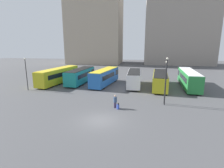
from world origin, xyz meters
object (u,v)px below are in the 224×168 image
at_px(bus_1, 81,75).
at_px(lamp_post_0, 166,79).
at_px(bus_5, 189,78).
at_px(lamp_post_1, 166,78).
at_px(bus_4, 160,79).
at_px(bus_0, 59,75).
at_px(lamp_post_2, 26,71).
at_px(bus_2, 105,76).
at_px(bus_3, 134,78).
at_px(suitcase, 118,107).
at_px(traveler, 115,100).

relative_size(bus_1, lamp_post_0, 1.79).
distance_m(bus_5, lamp_post_1, 12.81).
bearing_deg(bus_1, bus_4, -90.24).
bearing_deg(lamp_post_0, bus_0, 153.77).
xyz_separation_m(bus_0, bus_1, (4.55, 0.81, -0.08)).
relative_size(bus_4, lamp_post_1, 1.87).
height_order(lamp_post_0, lamp_post_2, lamp_post_0).
xyz_separation_m(bus_0, bus_4, (20.84, -0.18, -0.20)).
height_order(bus_5, lamp_post_0, lamp_post_0).
bearing_deg(bus_2, bus_1, 92.41).
height_order(bus_1, lamp_post_1, lamp_post_1).
bearing_deg(bus_4, bus_0, 94.39).
bearing_deg(lamp_post_0, bus_3, 114.77).
relative_size(bus_1, bus_2, 0.98).
relative_size(bus_2, lamp_post_2, 1.88).
height_order(bus_5, lamp_post_1, lamp_post_1).
xyz_separation_m(bus_1, lamp_post_1, (15.95, -11.45, 2.06)).
distance_m(bus_0, lamp_post_0, 22.93).
relative_size(bus_3, bus_4, 0.78).
distance_m(bus_1, lamp_post_1, 19.74).
bearing_deg(bus_4, lamp_post_1, -176.95).
height_order(bus_4, suitcase, bus_4).
bearing_deg(bus_4, suitcase, 158.97).
bearing_deg(traveler, bus_3, -31.64).
bearing_deg(lamp_post_0, bus_2, 135.77).
bearing_deg(bus_0, bus_4, -82.20).
distance_m(bus_1, lamp_post_0, 19.42).
relative_size(bus_3, lamp_post_1, 1.45).
bearing_deg(lamp_post_0, lamp_post_1, -91.02).
bearing_deg(bus_1, bus_3, -91.23).
bearing_deg(bus_0, bus_2, -80.84).
distance_m(bus_3, lamp_post_0, 11.20).
relative_size(bus_3, bus_5, 0.75).
distance_m(bus_0, bus_2, 9.98).
bearing_deg(lamp_post_2, bus_1, 44.03).
height_order(bus_0, bus_5, bus_5).
bearing_deg(lamp_post_1, bus_4, 88.17).
distance_m(traveler, suitcase, 0.90).
height_order(bus_4, traveler, bus_4).
bearing_deg(lamp_post_2, bus_5, 13.63).
xyz_separation_m(bus_0, bus_2, (9.98, 0.15, -0.02)).
bearing_deg(bus_3, traveler, 171.10).
xyz_separation_m(bus_4, bus_5, (5.38, 0.83, 0.20)).
distance_m(bus_1, bus_5, 21.67).
height_order(bus_1, lamp_post_2, lamp_post_2).
relative_size(bus_0, bus_5, 1.01).
bearing_deg(bus_4, lamp_post_0, -176.99).
xyz_separation_m(bus_5, lamp_post_0, (-5.71, -10.76, 1.72)).
height_order(bus_0, bus_4, bus_0).
relative_size(bus_2, bus_5, 0.87).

